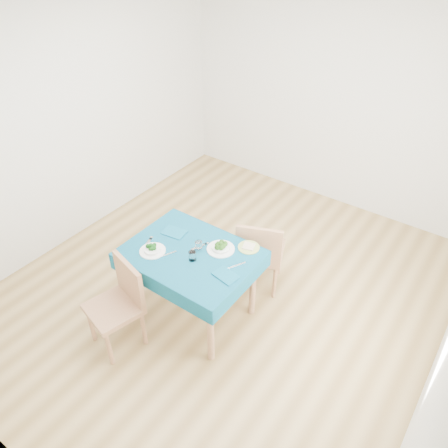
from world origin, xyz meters
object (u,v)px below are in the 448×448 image
Objects in this scene: chair_near at (112,301)px; chair_far at (262,241)px; table at (192,284)px; side_plate at (249,247)px; bowl_near at (152,248)px; bowl_far at (221,246)px.

chair_near is 1.53m from chair_far.
table is 5.81× the size of side_plate.
bowl_near is 0.93× the size of bowl_far.
chair_near reaches higher than table.
bowl_far is 0.25m from side_plate.
chair_near is 4.19× the size of bowl_far.
chair_near is 0.95× the size of chair_far.
chair_far is 1.10m from bowl_near.
side_plate is at bearing 69.90° from chair_near.
chair_far is at bearing 57.62° from bowl_near.
chair_near is at bearing -115.86° from table.
bowl_far is at bearing 73.43° from chair_near.
chair_far is 0.60m from bowl_far.
chair_near is at bearing -121.01° from bowl_far.
table is 0.76m from chair_near.
bowl_near is (-0.28, -0.18, 0.41)m from table.
side_plate is (0.08, -0.37, 0.22)m from chair_far.
chair_far is 0.44m from side_plate.
chair_far reaches higher than table.
chair_near is at bearing -124.55° from side_plate.
chair_near is 0.56m from bowl_near.
chair_far is (0.30, 0.73, 0.17)m from table.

